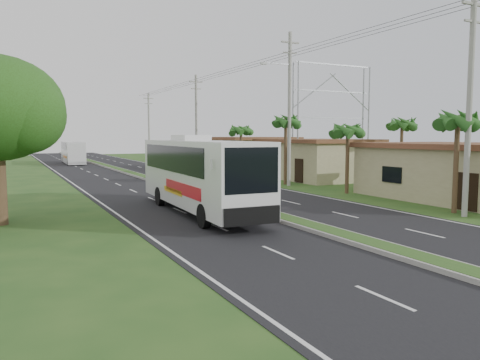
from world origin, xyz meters
name	(u,v)px	position (x,y,z in m)	size (l,w,h in m)	color
ground	(358,242)	(0.00, 0.00, 0.00)	(180.00, 180.00, 0.00)	#24491B
road_asphalt	(179,188)	(0.00, 20.00, 0.01)	(14.00, 160.00, 0.02)	black
median_strip	(179,187)	(0.00, 20.00, 0.10)	(1.20, 160.00, 0.18)	gray
lane_edge_left	(87,194)	(-6.70, 20.00, 0.00)	(0.12, 160.00, 0.01)	silver
lane_edge_right	(257,184)	(6.70, 20.00, 0.00)	(0.12, 160.00, 0.01)	silver
shop_near	(469,171)	(14.00, 6.00, 1.78)	(8.60, 12.60, 3.52)	tan
shop_mid	(316,159)	(14.00, 22.00, 1.86)	(7.60, 10.60, 3.67)	tan
shop_far	(246,153)	(14.00, 36.00, 1.93)	(8.60, 11.60, 3.82)	tan
palm_verge_a	(458,121)	(9.00, 3.00, 4.74)	(2.40, 2.40, 5.45)	#473321
palm_verge_b	(348,130)	(9.40, 12.00, 4.36)	(2.40, 2.40, 5.05)	#473321
palm_verge_c	(286,122)	(8.80, 19.00, 5.12)	(2.40, 2.40, 5.85)	#473321
palm_verge_d	(241,130)	(9.30, 28.00, 4.55)	(2.40, 2.40, 5.25)	#473321
palm_behind_shop	(402,124)	(17.50, 15.00, 4.93)	(2.40, 2.40, 5.65)	#473321
utility_pole_a	(470,101)	(8.50, 2.00, 5.67)	(1.60, 0.28, 11.00)	gray
utility_pole_b	(289,107)	(8.47, 18.00, 6.26)	(3.20, 0.28, 12.00)	gray
utility_pole_c	(196,121)	(8.50, 38.00, 5.67)	(1.60, 0.28, 11.00)	gray
utility_pole_d	(149,126)	(8.50, 58.00, 5.42)	(1.60, 0.28, 10.50)	gray
billboard_lattice	(332,111)	(22.00, 30.00, 6.82)	(10.18, 1.18, 12.07)	gray
coach_bus_main	(198,170)	(-2.80, 9.01, 2.21)	(3.05, 12.54, 4.02)	silver
coach_bus_far	(73,151)	(-2.99, 56.58, 1.76)	(2.62, 10.73, 3.11)	silver
motorcyclist	(245,205)	(-2.00, 5.28, 0.84)	(1.62, 0.58, 2.27)	black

